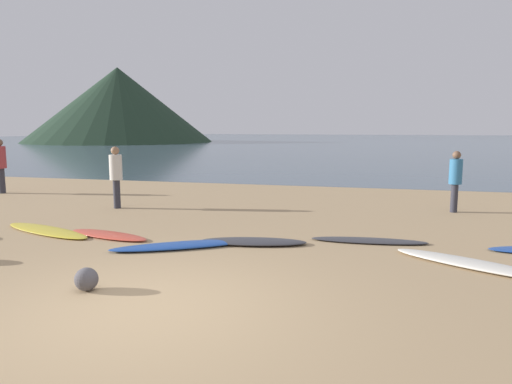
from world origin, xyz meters
TOP-DOWN VIEW (x-y plane):
  - ground_plane at (0.00, 10.00)m, footprint 120.00×120.00m
  - ocean_water at (0.00, 62.08)m, footprint 140.00×100.00m
  - headland_hill at (-31.13, 52.93)m, footprint 25.08×25.08m
  - surfboard_2 at (-3.93, 3.28)m, footprint 2.65×1.44m
  - surfboard_3 at (-2.44, 3.23)m, footprint 2.02×0.99m
  - surfboard_4 at (-0.67, 2.81)m, footprint 2.49×1.76m
  - surfboard_5 at (0.53, 3.38)m, footprint 2.07×0.91m
  - surfboard_6 at (2.64, 4.05)m, footprint 2.21×0.60m
  - surfboard_7 at (4.28, 2.81)m, footprint 2.54×1.78m
  - person_0 at (-9.17, 7.83)m, footprint 0.36×0.36m
  - person_1 at (-4.00, 6.22)m, footprint 0.34×0.34m
  - person_2 at (4.71, 7.81)m, footprint 0.32×0.32m
  - beach_rock_far at (-1.03, 0.40)m, footprint 0.32×0.32m

SIDE VIEW (x-z plane):
  - ground_plane at x=0.00m, z-range -0.20..0.00m
  - ocean_water at x=0.00m, z-range 0.00..0.00m
  - surfboard_6 at x=2.64m, z-range 0.00..0.06m
  - surfboard_2 at x=-3.93m, z-range 0.00..0.07m
  - surfboard_3 at x=-2.44m, z-range 0.00..0.07m
  - surfboard_4 at x=-0.67m, z-range 0.00..0.09m
  - surfboard_5 at x=0.53m, z-range 0.00..0.09m
  - surfboard_7 at x=4.28m, z-range 0.00..0.10m
  - beach_rock_far at x=-1.03m, z-range 0.00..0.32m
  - person_2 at x=4.71m, z-range 0.14..1.72m
  - person_1 at x=-4.00m, z-range 0.15..1.81m
  - person_0 at x=-9.17m, z-range 0.16..1.94m
  - headland_hill at x=-31.13m, z-range 0.00..9.95m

